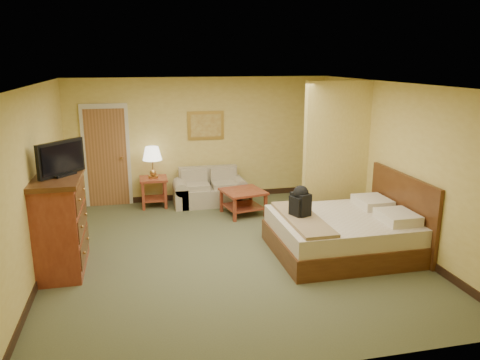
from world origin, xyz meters
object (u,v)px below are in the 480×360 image
object	(u,v)px
coffee_table	(243,197)
bed	(349,232)
loveseat	(210,192)
dresser	(60,223)

from	to	relation	value
coffee_table	bed	size ratio (longest dim) A/B	0.41
loveseat	bed	xyz separation A→B (m)	(1.71, -2.99, 0.08)
loveseat	coffee_table	distance (m)	0.98
loveseat	dresser	size ratio (longest dim) A/B	1.08
bed	coffee_table	bearing A→B (deg)	118.84
coffee_table	dresser	world-z (taller)	dresser
loveseat	coffee_table	world-z (taller)	loveseat
loveseat	dresser	distance (m)	3.72
loveseat	coffee_table	size ratio (longest dim) A/B	1.68
dresser	bed	world-z (taller)	dresser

